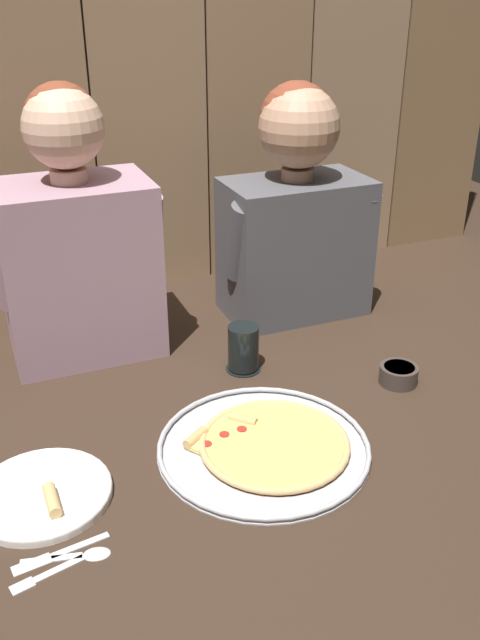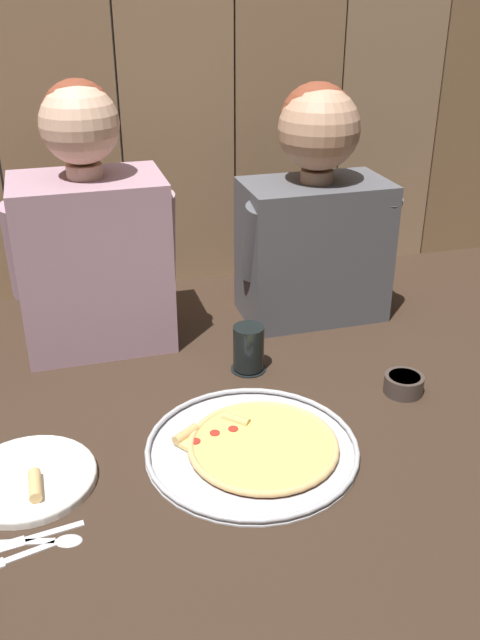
# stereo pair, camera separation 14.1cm
# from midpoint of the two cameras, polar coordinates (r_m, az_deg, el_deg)

# --- Properties ---
(ground_plane) EXTENTS (3.20, 3.20, 0.00)m
(ground_plane) POSITION_cam_midpoint_polar(r_m,az_deg,el_deg) (1.42, 4.54, -8.24)
(ground_plane) COLOR #332319
(pizza_tray) EXTENTS (0.41, 0.41, 0.03)m
(pizza_tray) POSITION_cam_midpoint_polar(r_m,az_deg,el_deg) (1.33, 4.37, -10.52)
(pizza_tray) COLOR #B2B2B7
(pizza_tray) RESTS_ON ground
(dinner_plate) EXTENTS (0.24, 0.24, 0.03)m
(dinner_plate) POSITION_cam_midpoint_polar(r_m,az_deg,el_deg) (1.29, -14.11, -12.73)
(dinner_plate) COLOR white
(dinner_plate) RESTS_ON ground
(drinking_glass) EXTENTS (0.08, 0.08, 0.11)m
(drinking_glass) POSITION_cam_midpoint_polar(r_m,az_deg,el_deg) (1.56, 3.30, -2.47)
(drinking_glass) COLOR black
(drinking_glass) RESTS_ON ground
(dipping_bowl) EXTENTS (0.09, 0.09, 0.04)m
(dipping_bowl) POSITION_cam_midpoint_polar(r_m,az_deg,el_deg) (1.55, 16.00, -5.13)
(dipping_bowl) COLOR #3D332D
(dipping_bowl) RESTS_ON ground
(table_fork) EXTENTS (0.13, 0.05, 0.01)m
(table_fork) POSITION_cam_midpoint_polar(r_m,az_deg,el_deg) (1.16, -14.43, -18.54)
(table_fork) COLOR silver
(table_fork) RESTS_ON ground
(table_knife) EXTENTS (0.16, 0.04, 0.01)m
(table_knife) POSITION_cam_midpoint_polar(r_m,az_deg,el_deg) (1.19, -13.30, -17.22)
(table_knife) COLOR silver
(table_knife) RESTS_ON ground
(table_spoon) EXTENTS (0.14, 0.05, 0.01)m
(table_spoon) POSITION_cam_midpoint_polar(r_m,az_deg,el_deg) (1.17, -11.72, -17.56)
(table_spoon) COLOR silver
(table_spoon) RESTS_ON ground
(diner_left) EXTENTS (0.38, 0.24, 0.62)m
(diner_left) POSITION_cam_midpoint_polar(r_m,az_deg,el_deg) (1.62, -9.85, 6.97)
(diner_left) COLOR gray
(diner_left) RESTS_ON ground
(diner_right) EXTENTS (0.40, 0.22, 0.59)m
(diner_right) POSITION_cam_midpoint_polar(r_m,az_deg,el_deg) (1.76, 8.55, 8.80)
(diner_right) COLOR #4C4C51
(diner_right) RESTS_ON ground
(wooden_backdrop_wall) EXTENTS (2.19, 0.03, 1.37)m
(wooden_backdrop_wall) POSITION_cam_midpoint_polar(r_m,az_deg,el_deg) (1.90, -3.21, 22.74)
(wooden_backdrop_wall) COLOR #846547
(wooden_backdrop_wall) RESTS_ON ground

